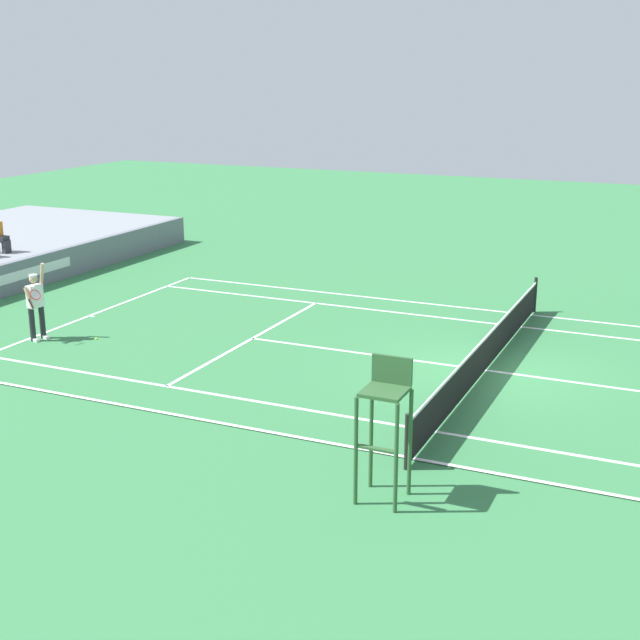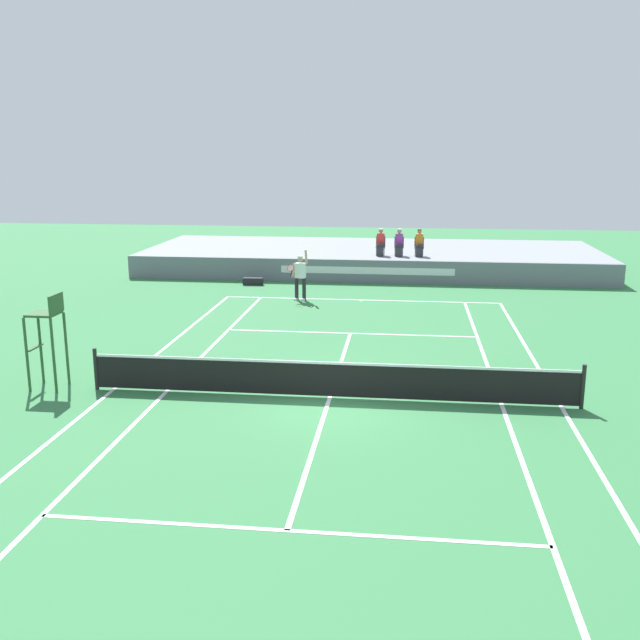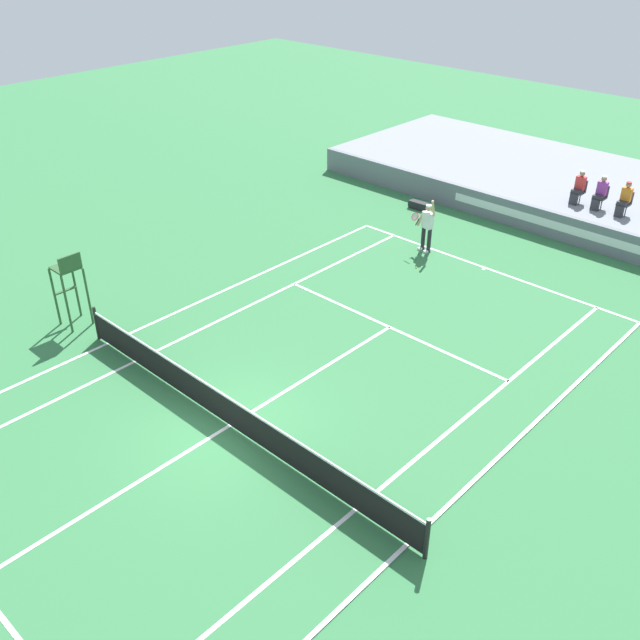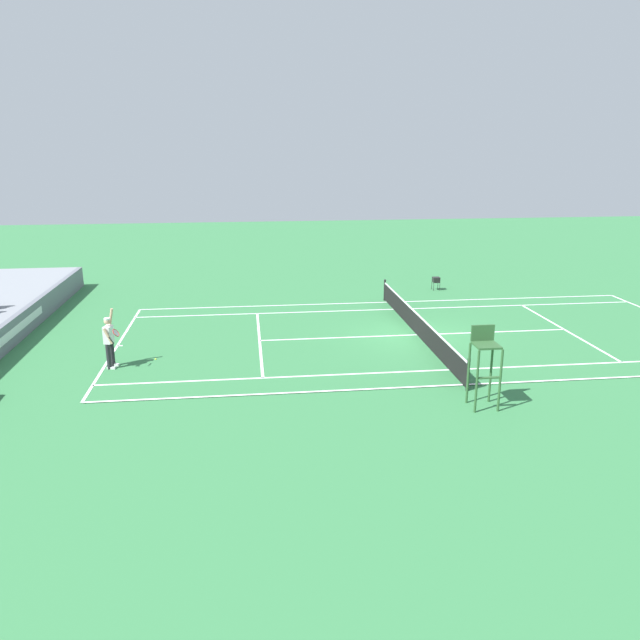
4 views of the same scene
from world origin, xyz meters
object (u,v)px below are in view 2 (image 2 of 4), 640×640
equipment_bag (253,281)px  spectator_seated_1 (399,243)px  spectator_seated_0 (381,243)px  tennis_ball (311,307)px  tennis_player (300,276)px  spectator_seated_2 (419,243)px  umpire_chair (47,328)px

equipment_bag → spectator_seated_1: bearing=21.8°
spectator_seated_0 → spectator_seated_1: (0.87, 0.00, 0.00)m
tennis_ball → tennis_player: bearing=114.5°
spectator_seated_2 → tennis_player: bearing=-129.7°
spectator_seated_1 → spectator_seated_2: (0.94, 0.00, 0.00)m
tennis_player → equipment_bag: bearing=129.4°
spectator_seated_0 → spectator_seated_1: size_ratio=1.00×
spectator_seated_1 → equipment_bag: spectator_seated_1 is taller
spectator_seated_0 → spectator_seated_1: same height
spectator_seated_2 → equipment_bag: (-7.40, -2.59, -1.50)m
spectator_seated_0 → equipment_bag: size_ratio=1.38×
spectator_seated_2 → tennis_ball: bearing=-120.0°
spectator_seated_0 → spectator_seated_1: bearing=0.0°
spectator_seated_0 → tennis_ball: spectator_seated_0 is taller
spectator_seated_1 → tennis_player: 6.96m
spectator_seated_2 → equipment_bag: 7.98m
tennis_ball → spectator_seated_0: bearing=71.9°
tennis_player → equipment_bag: (-2.61, 3.18, -0.83)m
spectator_seated_2 → spectator_seated_0: bearing=180.0°
spectator_seated_0 → tennis_ball: size_ratio=18.60×
spectator_seated_2 → tennis_player: 7.52m
umpire_chair → tennis_player: bearing=68.0°
spectator_seated_0 → tennis_ball: 7.72m
tennis_ball → equipment_bag: 5.62m
spectator_seated_0 → tennis_player: size_ratio=0.61×
spectator_seated_1 → tennis_ball: (-3.21, -7.17, -1.63)m
spectator_seated_0 → tennis_player: 6.52m
spectator_seated_1 → spectator_seated_2: 0.94m
spectator_seated_0 → spectator_seated_1: 0.87m
equipment_bag → tennis_player: bearing=-50.6°
tennis_ball → spectator_seated_1: bearing=65.9°
spectator_seated_2 → tennis_ball: 8.44m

